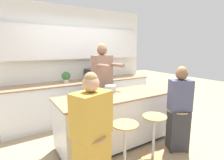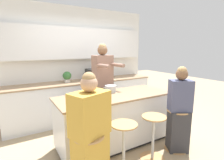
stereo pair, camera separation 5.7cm
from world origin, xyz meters
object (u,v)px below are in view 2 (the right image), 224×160
at_px(bar_stool_rightmost, 177,128).
at_px(microwave, 97,74).
at_px(potted_plant, 67,76).
at_px(person_wrapped_blanket, 90,136).
at_px(coffee_cup_near, 99,95).
at_px(cooking_pot, 111,89).
at_px(bar_stool_center_right, 153,136).
at_px(bar_stool_center_left, 124,146).
at_px(kitchen_island, 114,119).
at_px(person_cooking, 103,87).
at_px(bar_stool_leftmost, 89,160).
at_px(fruit_bowl, 95,98).
at_px(person_seated_near, 179,113).

relative_size(bar_stool_rightmost, microwave, 1.34).
bearing_deg(potted_plant, person_wrapped_blanket, -99.97).
bearing_deg(coffee_cup_near, cooking_pot, 31.29).
bearing_deg(bar_stool_center_right, potted_plant, 107.70).
distance_m(bar_stool_center_right, potted_plant, 2.33).
bearing_deg(bar_stool_center_left, coffee_cup_near, 92.43).
bearing_deg(microwave, kitchen_island, -103.92).
bearing_deg(bar_stool_rightmost, coffee_cup_near, 147.72).
bearing_deg(bar_stool_center_right, person_cooking, 96.63).
distance_m(bar_stool_leftmost, bar_stool_center_left, 0.54).
xyz_separation_m(person_wrapped_blanket, potted_plant, (0.38, 2.15, 0.38)).
bearing_deg(bar_stool_rightmost, bar_stool_leftmost, -178.76).
height_order(cooking_pot, fruit_bowl, cooking_pot).
relative_size(bar_stool_center_right, coffee_cup_near, 5.81).
distance_m(person_seated_near, cooking_pot, 1.24).
relative_size(person_seated_near, coffee_cup_near, 11.84).
relative_size(kitchen_island, bar_stool_center_left, 2.89).
xyz_separation_m(person_seated_near, microwave, (-0.46, 2.10, 0.41)).
xyz_separation_m(bar_stool_rightmost, fruit_bowl, (-1.24, 0.58, 0.57)).
bearing_deg(kitchen_island, person_seated_near, -42.57).
bearing_deg(person_wrapped_blanket, potted_plant, 60.58).
height_order(person_wrapped_blanket, person_seated_near, person_wrapped_blanket).
bearing_deg(bar_stool_leftmost, bar_stool_center_right, 2.19).
xyz_separation_m(cooking_pot, potted_plant, (-0.44, 1.22, 0.10)).
bearing_deg(bar_stool_center_left, bar_stool_leftmost, -174.29).
bearing_deg(bar_stool_leftmost, fruit_bowl, 58.93).
bearing_deg(person_cooking, bar_stool_center_right, -88.92).
bearing_deg(bar_stool_leftmost, microwave, 61.49).
bearing_deg(microwave, bar_stool_center_left, -106.48).
distance_m(kitchen_island, fruit_bowl, 0.67).
height_order(bar_stool_center_left, person_wrapped_blanket, person_wrapped_blanket).
bearing_deg(coffee_cup_near, bar_stool_leftmost, -124.79).
bearing_deg(microwave, fruit_bowl, -117.42).
xyz_separation_m(person_cooking, fruit_bowl, (-0.55, -0.76, 0.04)).
distance_m(bar_stool_rightmost, person_cooking, 1.60).
distance_m(person_wrapped_blanket, fruit_bowl, 0.75).
height_order(bar_stool_center_left, fruit_bowl, fruit_bowl).
bearing_deg(potted_plant, cooking_pot, -70.02).
distance_m(kitchen_island, cooking_pot, 0.55).
distance_m(person_cooking, coffee_cup_near, 0.77).
relative_size(bar_stool_leftmost, bar_stool_rightmost, 1.00).
bearing_deg(potted_plant, bar_stool_leftmost, -100.55).
xyz_separation_m(kitchen_island, person_seated_near, (0.80, -0.73, 0.20)).
relative_size(bar_stool_rightmost, cooking_pot, 2.32).
bearing_deg(person_seated_near, person_cooking, 146.20).
bearing_deg(person_seated_near, cooking_pot, 159.00).
bearing_deg(person_cooking, kitchen_island, -105.66).
xyz_separation_m(bar_stool_rightmost, person_wrapped_blanket, (-1.59, -0.02, 0.31)).
height_order(bar_stool_center_right, fruit_bowl, fruit_bowl).
xyz_separation_m(bar_stool_center_left, fruit_bowl, (-0.17, 0.56, 0.57)).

